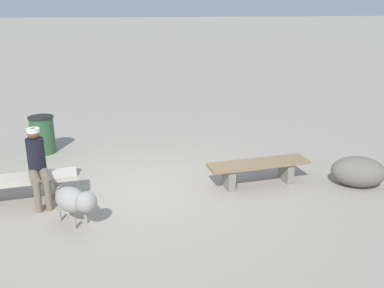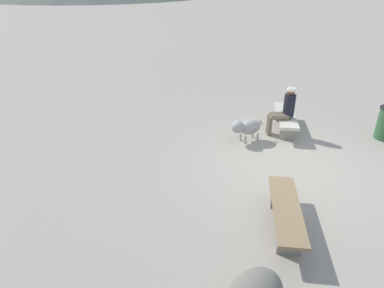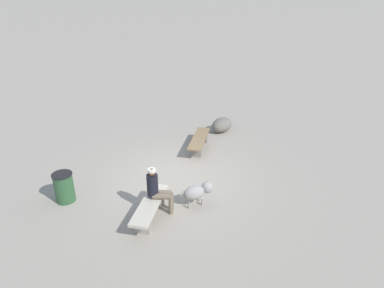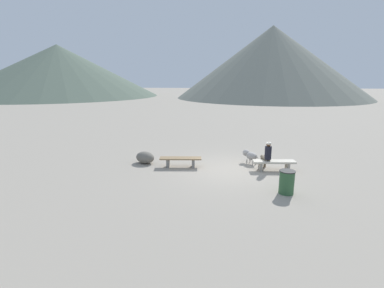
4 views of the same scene
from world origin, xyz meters
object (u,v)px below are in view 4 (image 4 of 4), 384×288
Objects in this scene: seated_person at (267,154)px; bench_left at (181,160)px; dog at (250,155)px; trash_bin at (287,182)px; bench_right at (274,163)px; boulder at (145,157)px.

bench_left is at bearing 166.33° from seated_person.
dog is 3.55m from trash_bin.
seated_person is at bearing 97.22° from trash_bin.
bench_left is 1.04× the size of bench_right.
bench_right is 1.45× the size of seated_person.
trash_bin reaches higher than boulder.
bench_left is 4.79m from trash_bin.
dog is at bearing 105.49° from trash_bin.
trash_bin reaches higher than bench_right.
trash_bin is at bearing -95.74° from bench_right.
bench_left is at bearing 173.58° from bench_right.
boulder is (-5.82, 2.89, -0.14)m from trash_bin.
boulder is at bearing 162.01° from seated_person.
trash_bin is (4.08, -2.50, 0.10)m from bench_left.
dog is at bearing 10.35° from bench_left.
bench_right is 1.33m from dog.
bench_right is at bearing 90.25° from trash_bin.
boulder is at bearing 153.55° from trash_bin.
dog reaches higher than bench_right.
bench_right is at bearing -29.55° from seated_person.
dog is (-0.94, 0.95, 0.06)m from bench_right.
seated_person reaches higher than boulder.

